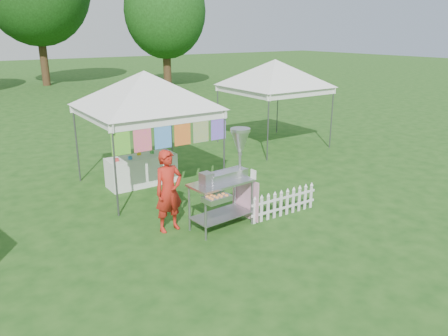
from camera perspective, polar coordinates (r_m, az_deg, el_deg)
ground at (r=8.94m, az=-0.04°, el=-8.63°), size 120.00×120.00×0.00m
canopy_main at (r=11.13m, az=-10.41°, el=12.34°), size 4.24×4.24×3.45m
canopy_right at (r=15.38m, az=6.71°, el=13.89°), size 4.24×4.24×3.45m
tree_right at (r=32.13m, az=-7.71°, el=19.63°), size 5.60×5.60×8.42m
donut_cart at (r=8.93m, az=0.74°, el=-0.40°), size 1.45×1.10×2.03m
vendor at (r=8.87m, az=-7.23°, el=-3.01°), size 0.65×0.45×1.70m
picket_fence at (r=9.78m, az=7.85°, el=-4.59°), size 1.80×0.06×0.56m
display_table at (r=11.80m, az=-10.69°, el=-0.29°), size 1.80×0.70×0.78m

